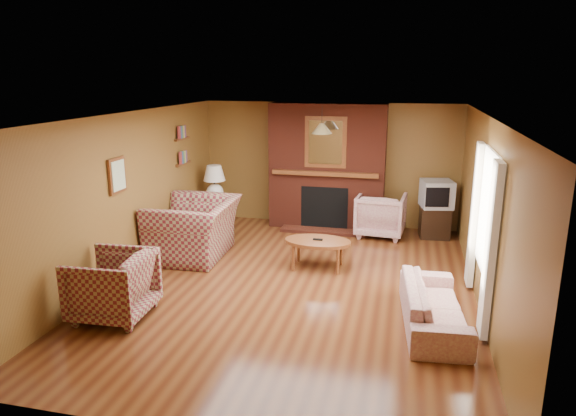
% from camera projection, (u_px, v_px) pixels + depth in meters
% --- Properties ---
extents(floor, '(6.50, 6.50, 0.00)m').
position_uv_depth(floor, '(293.00, 285.00, 7.33)').
color(floor, '#4A2110').
rests_on(floor, ground).
extents(ceiling, '(6.50, 6.50, 0.00)m').
position_uv_depth(ceiling, '(293.00, 116.00, 6.72)').
color(ceiling, silver).
rests_on(ceiling, wall_back).
extents(wall_back, '(6.50, 0.00, 6.50)m').
position_uv_depth(wall_back, '(329.00, 164.00, 10.09)').
color(wall_back, brown).
rests_on(wall_back, floor).
extents(wall_front, '(6.50, 0.00, 6.50)m').
position_uv_depth(wall_front, '(201.00, 306.00, 3.97)').
color(wall_front, brown).
rests_on(wall_front, floor).
extents(wall_left, '(0.00, 6.50, 6.50)m').
position_uv_depth(wall_left, '(128.00, 195.00, 7.58)').
color(wall_left, brown).
rests_on(wall_left, floor).
extents(wall_right, '(0.00, 6.50, 6.50)m').
position_uv_depth(wall_right, '(486.00, 216.00, 6.48)').
color(wall_right, brown).
rests_on(wall_right, floor).
extents(fireplace, '(2.20, 0.82, 2.40)m').
position_uv_depth(fireplace, '(327.00, 168.00, 9.84)').
color(fireplace, '#5A2013').
rests_on(fireplace, floor).
extents(window_right, '(0.10, 1.85, 2.00)m').
position_uv_depth(window_right, '(483.00, 225.00, 6.32)').
color(window_right, beige).
rests_on(window_right, wall_right).
extents(bookshelf, '(0.09, 0.55, 0.71)m').
position_uv_depth(bookshelf, '(184.00, 146.00, 9.24)').
color(bookshelf, brown).
rests_on(bookshelf, wall_left).
extents(botanical_print, '(0.05, 0.40, 0.50)m').
position_uv_depth(botanical_print, '(117.00, 175.00, 7.20)').
color(botanical_print, brown).
rests_on(botanical_print, wall_left).
extents(pendant_light, '(0.36, 0.36, 0.48)m').
position_uv_depth(pendant_light, '(322.00, 128.00, 8.99)').
color(pendant_light, black).
rests_on(pendant_light, ceiling).
extents(plaid_loveseat, '(1.32, 1.49, 0.94)m').
position_uv_depth(plaid_loveseat, '(194.00, 229.00, 8.41)').
color(plaid_loveseat, maroon).
rests_on(plaid_loveseat, floor).
extents(plaid_armchair, '(0.95, 0.93, 0.83)m').
position_uv_depth(plaid_armchair, '(112.00, 286.00, 6.30)').
color(plaid_armchair, maroon).
rests_on(plaid_armchair, floor).
extents(floral_sofa, '(0.82, 1.79, 0.51)m').
position_uv_depth(floral_sofa, '(434.00, 305.00, 6.13)').
color(floral_sofa, beige).
rests_on(floral_sofa, floor).
extents(floral_armchair, '(0.93, 0.95, 0.80)m').
position_uv_depth(floral_armchair, '(381.00, 215.00, 9.50)').
color(floral_armchair, beige).
rests_on(floral_armchair, floor).
extents(coffee_table, '(1.03, 0.64, 0.47)m').
position_uv_depth(coffee_table, '(318.00, 243.00, 7.91)').
color(coffee_table, brown).
rests_on(coffee_table, floor).
extents(side_table, '(0.44, 0.44, 0.54)m').
position_uv_depth(side_table, '(216.00, 214.00, 10.04)').
color(side_table, brown).
rests_on(side_table, floor).
extents(table_lamp, '(0.42, 0.42, 0.69)m').
position_uv_depth(table_lamp, '(214.00, 181.00, 9.87)').
color(table_lamp, white).
rests_on(table_lamp, side_table).
extents(tv_stand, '(0.56, 0.52, 0.57)m').
position_uv_depth(tv_stand, '(435.00, 222.00, 9.44)').
color(tv_stand, black).
rests_on(tv_stand, floor).
extents(crt_tv, '(0.63, 0.63, 0.49)m').
position_uv_depth(crt_tv, '(437.00, 194.00, 9.30)').
color(crt_tv, '#A6A8AD').
rests_on(crt_tv, tv_stand).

